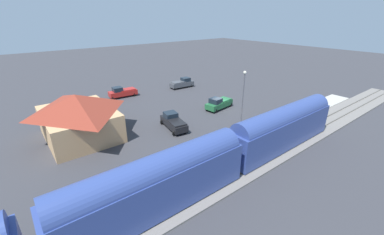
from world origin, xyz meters
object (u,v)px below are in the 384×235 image
Objects in this scene: pickup_green at (219,103)px; pedestrian_on_platform at (268,119)px; pickup_red at (122,92)px; pedestrian_waiting_far at (259,122)px; station_building at (78,115)px; pickup_charcoal at (182,83)px; passenger_train at (157,182)px; light_pole_near_platform at (243,93)px; pickup_black at (173,122)px.

pedestrian_on_platform is at bearing -177.78° from pickup_green.
pickup_red is 0.98× the size of pickup_green.
pickup_green is (9.61, -1.49, -0.25)m from pedestrian_waiting_far.
pedestrian_on_platform is at bearing -121.44° from station_building.
pickup_red is 19.57m from pickup_green.
pedestrian_waiting_far is 24.80m from pickup_charcoal.
passenger_train reaches higher than pickup_charcoal.
pickup_red is 13.43m from pickup_charcoal.
light_pole_near_platform reaches higher than pickup_green.
pedestrian_waiting_far is 12.06m from pickup_black.
station_building is 22.08m from light_pole_near_platform.
pickup_green is 1.03× the size of pickup_charcoal.
light_pole_near_platform reaches higher than pickup_red.
passenger_train is 37.43m from pickup_charcoal.
station_building is 2.06× the size of pickup_red.
passenger_train is 30.00× the size of pedestrian_on_platform.
pickup_red reaches higher than pedestrian_waiting_far.
pedestrian_on_platform is 5.54m from light_pole_near_platform.
pickup_black is at bearing -115.99° from station_building.
pickup_charcoal is at bearing -5.88° from pedestrian_on_platform.
station_building reaches higher than pickup_black.
pickup_black is 10.75m from pickup_green.
pickup_charcoal reaches higher than pedestrian_waiting_far.
passenger_train reaches higher than pickup_black.
pedestrian_on_platform is 0.30× the size of pickup_black.
pedestrian_waiting_far is 0.21× the size of light_pole_near_platform.
passenger_train reaches higher than pickup_green.
passenger_train is 21.47m from pedestrian_on_platform.
pedestrian_on_platform is at bearing -96.32° from pedestrian_waiting_far.
station_building is 27.11m from pickup_charcoal.
pedestrian_waiting_far is at bearing 169.76° from pickup_charcoal.
passenger_train is 16.14m from pickup_black.
station_building reaches higher than passenger_train.
pickup_charcoal is (24.40, -4.41, -0.25)m from pedestrian_waiting_far.
pickup_charcoal is 0.66× the size of light_pole_near_platform.
pickup_charcoal is at bearing -97.62° from pickup_red.
pickup_green is 15.08m from pickup_charcoal.
pickup_red is (12.87, -11.33, -2.04)m from station_building.
pickup_green is at bearing -55.19° from passenger_train.
pickup_charcoal is (11.09, -24.65, -2.04)m from station_building.
station_building is 6.66× the size of pedestrian_waiting_far.
light_pole_near_platform reaches higher than pickup_charcoal.
pickup_red is at bearing 82.38° from pickup_charcoal.
station_building is 2.07× the size of pickup_charcoal.
passenger_train is 25.11m from pickup_green.
pickup_green is (1.72, -10.61, 0.00)m from pickup_black.
pedestrian_waiting_far is 9.73m from pickup_green.
pickup_green is at bearing -147.89° from pickup_red.
pickup_red is (26.18, 8.91, -0.25)m from pedestrian_waiting_far.
passenger_train is at bearing 141.10° from pickup_charcoal.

